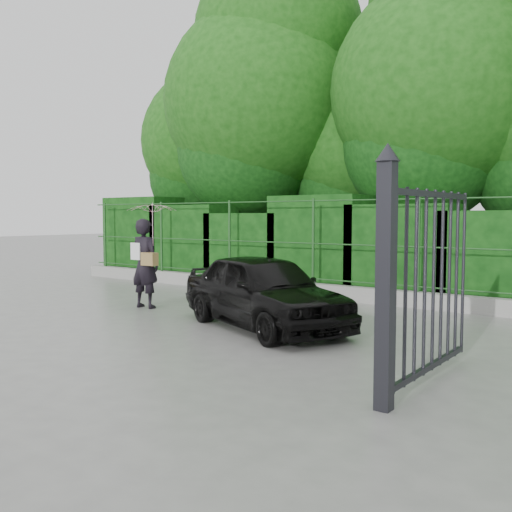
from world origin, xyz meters
The scene contains 8 objects.
ground centered at (0.00, 0.00, 0.00)m, with size 80.00×80.00×0.00m, color gray.
kerb centered at (0.00, 4.50, 0.15)m, with size 14.00×0.25×0.30m, color #9E9E99.
fence centered at (0.22, 4.50, 1.20)m, with size 14.13×0.06×1.80m.
hedge centered at (-0.18, 5.50, 1.01)m, with size 14.20×1.20×2.27m.
trees centered at (1.14, 7.74, 4.62)m, with size 17.10×6.15×8.08m.
gate centered at (4.60, -0.72, 1.19)m, with size 0.22×2.33×2.36m.
woman centered at (-1.32, 1.44, 1.29)m, with size 0.92×0.91×1.99m.
car centered at (1.55, 1.16, 0.58)m, with size 1.37×3.42×1.16m, color black.
Camera 1 is at (6.68, -5.86, 1.73)m, focal length 40.00 mm.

